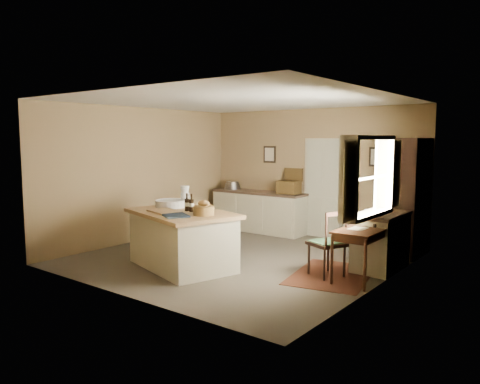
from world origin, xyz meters
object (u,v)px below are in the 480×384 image
object	(u,v)px
shelving_unit	(416,198)
sideboard	(260,210)
right_cabinet	(381,241)
work_island	(182,238)
desk_chair	(327,244)
writing_desk	(361,236)

from	to	relation	value
shelving_unit	sideboard	bearing A→B (deg)	176.71
sideboard	right_cabinet	xyz separation A→B (m)	(3.32, -1.38, -0.02)
work_island	right_cabinet	world-z (taller)	work_island
work_island	right_cabinet	xyz separation A→B (m)	(2.58, 1.84, -0.02)
work_island	desk_chair	bearing A→B (deg)	41.35
work_island	right_cabinet	bearing A→B (deg)	52.06
work_island	writing_desk	xyz separation A→B (m)	(2.58, 1.05, 0.19)
right_cabinet	shelving_unit	distance (m)	1.32
work_island	writing_desk	distance (m)	2.79
right_cabinet	desk_chair	bearing A→B (deg)	-119.65
work_island	sideboard	bearing A→B (deg)	119.61
writing_desk	right_cabinet	world-z (taller)	right_cabinet
work_island	desk_chair	size ratio (longest dim) A/B	2.12
sideboard	writing_desk	xyz separation A→B (m)	(3.32, -2.17, 0.19)
writing_desk	shelving_unit	distance (m)	2.01
sideboard	writing_desk	size ratio (longest dim) A/B	2.40
sideboard	shelving_unit	size ratio (longest dim) A/B	1.08
desk_chair	shelving_unit	bearing A→B (deg)	96.07
right_cabinet	shelving_unit	world-z (taller)	shelving_unit
work_island	shelving_unit	world-z (taller)	shelving_unit
right_cabinet	shelving_unit	xyz separation A→B (m)	(0.15, 1.18, 0.58)
work_island	writing_desk	bearing A→B (deg)	38.74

